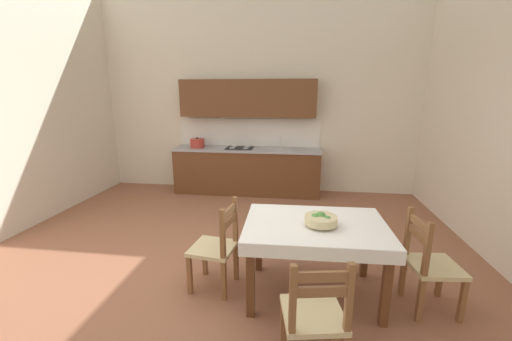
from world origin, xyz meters
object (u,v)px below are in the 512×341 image
Objects in this scene: fruit_bowl at (321,220)px; dining_table at (315,236)px; kitchen_cabinetry at (247,150)px; dining_chair_window_side at (429,265)px; dining_chair_camera_side at (314,317)px; dining_chair_tv_side at (217,248)px.

dining_table is at bearing 131.37° from fruit_bowl.
kitchen_cabinetry is 3.95m from dining_chair_window_side.
kitchen_cabinetry is 9.54× the size of fruit_bowl.
dining_table is 0.92m from dining_chair_camera_side.
dining_chair_tv_side is at bearing -86.11° from kitchen_cabinetry.
kitchen_cabinetry is 4.26m from dining_chair_camera_side.
dining_chair_tv_side is 3.10× the size of fruit_bowl.
dining_chair_camera_side reaches higher than dining_table.
dining_chair_window_side reaches higher than dining_table.
kitchen_cabinetry reaches higher than fruit_bowl.
fruit_bowl reaches higher than dining_table.
dining_chair_window_side is (1.06, 0.82, 0.00)m from dining_chair_camera_side.
dining_chair_tv_side and dining_chair_camera_side have the same top height.
dining_table is 1.46× the size of dining_chair_camera_side.
fruit_bowl is at bearing -48.63° from dining_table.
fruit_bowl is (1.22, -3.23, -0.04)m from kitchen_cabinetry.
dining_chair_camera_side is 0.93m from fruit_bowl.
dining_table is 1.04m from dining_chair_window_side.
dining_chair_camera_side is at bearing -74.36° from kitchen_cabinetry.
dining_chair_window_side is at bearing -4.20° from dining_table.
dining_table is at bearing 0.93° from dining_chair_tv_side.
dining_chair_window_side is at bearing -55.94° from kitchen_cabinetry.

